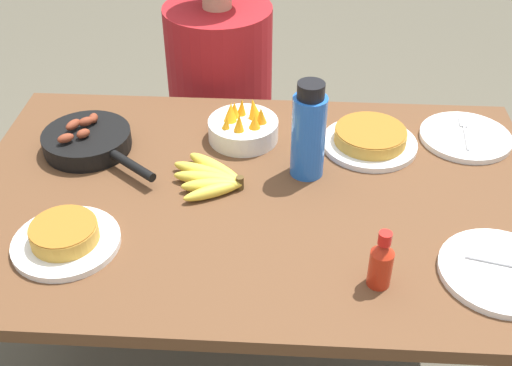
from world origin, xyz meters
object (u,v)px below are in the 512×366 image
object	(u,v)px
frittata_plate_center	(370,139)
empty_plate_far_left	(465,137)
frittata_plate_side	(65,238)
skillet	(88,141)
fruit_bowl_mango	(243,127)
hot_sauce_bottle	(381,262)
banana_bunch	(212,178)
empty_plate_near_front	(500,272)
water_bottle	(309,132)
person_figure	(222,123)

from	to	relation	value
frittata_plate_center	empty_plate_far_left	size ratio (longest dim) A/B	1.03
frittata_plate_center	frittata_plate_side	size ratio (longest dim) A/B	1.07
skillet	frittata_plate_side	world-z (taller)	skillet
fruit_bowl_mango	hot_sauce_bottle	xyz separation A→B (m)	(0.32, -0.54, 0.02)
banana_bunch	empty_plate_near_front	world-z (taller)	banana_bunch
skillet	water_bottle	size ratio (longest dim) A/B	1.31
frittata_plate_side	fruit_bowl_mango	size ratio (longest dim) A/B	1.24
skillet	empty_plate_far_left	distance (m)	1.04
frittata_plate_side	person_figure	xyz separation A→B (m)	(0.25, 0.92, -0.26)
empty_plate_far_left	hot_sauce_bottle	bearing A→B (deg)	-117.24
frittata_plate_side	water_bottle	size ratio (longest dim) A/B	0.93
empty_plate_far_left	person_figure	size ratio (longest dim) A/B	0.21
frittata_plate_side	empty_plate_near_front	world-z (taller)	frittata_plate_side
banana_bunch	skillet	distance (m)	0.37
banana_bunch	fruit_bowl_mango	distance (m)	0.22
empty_plate_far_left	fruit_bowl_mango	xyz separation A→B (m)	(-0.62, -0.03, 0.03)
empty_plate_near_front	fruit_bowl_mango	xyz separation A→B (m)	(-0.58, 0.50, 0.03)
banana_bunch	frittata_plate_side	world-z (taller)	frittata_plate_side
person_figure	frittata_plate_center	bearing A→B (deg)	-45.64
empty_plate_near_front	person_figure	xyz separation A→B (m)	(-0.70, 0.95, -0.24)
frittata_plate_center	frittata_plate_side	world-z (taller)	frittata_plate_side
banana_bunch	fruit_bowl_mango	world-z (taller)	fruit_bowl_mango
frittata_plate_center	empty_plate_near_front	bearing A→B (deg)	-63.60
empty_plate_near_front	person_figure	world-z (taller)	person_figure
empty_plate_far_left	banana_bunch	bearing A→B (deg)	-160.22
person_figure	fruit_bowl_mango	bearing A→B (deg)	-75.71
skillet	fruit_bowl_mango	world-z (taller)	fruit_bowl_mango
fruit_bowl_mango	water_bottle	size ratio (longest dim) A/B	0.75
banana_bunch	empty_plate_near_front	bearing A→B (deg)	-23.65
frittata_plate_side	empty_plate_near_front	xyz separation A→B (m)	(0.95, -0.04, -0.01)
empty_plate_far_left	person_figure	world-z (taller)	person_figure
banana_bunch	hot_sauce_bottle	size ratio (longest dim) A/B	1.54
fruit_bowl_mango	skillet	bearing A→B (deg)	-169.09
empty_plate_near_front	water_bottle	bearing A→B (deg)	139.82
empty_plate_far_left	water_bottle	xyz separation A→B (m)	(-0.44, -0.18, 0.11)
banana_bunch	frittata_plate_center	xyz separation A→B (m)	(0.41, 0.19, 0.01)
empty_plate_far_left	fruit_bowl_mango	size ratio (longest dim) A/B	1.30
frittata_plate_center	banana_bunch	bearing A→B (deg)	-154.58
skillet	fruit_bowl_mango	size ratio (longest dim) A/B	1.75
fruit_bowl_mango	person_figure	xyz separation A→B (m)	(-0.12, 0.46, -0.27)
empty_plate_near_front	banana_bunch	bearing A→B (deg)	156.35
frittata_plate_side	fruit_bowl_mango	world-z (taller)	fruit_bowl_mango
empty_plate_near_front	hot_sauce_bottle	bearing A→B (deg)	-171.07
hot_sauce_bottle	person_figure	xyz separation A→B (m)	(-0.44, 0.99, -0.29)
banana_bunch	skillet	size ratio (longest dim) A/B	0.64
empty_plate_far_left	person_figure	distance (m)	0.88
empty_plate_near_front	hot_sauce_bottle	size ratio (longest dim) A/B	1.87
frittata_plate_side	banana_bunch	bearing A→B (deg)	39.71
frittata_plate_center	person_figure	distance (m)	0.71
person_figure	banana_bunch	bearing A→B (deg)	-85.53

